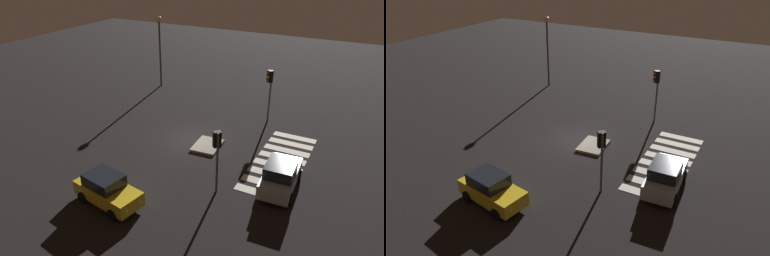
{
  "view_description": "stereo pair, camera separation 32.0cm",
  "coord_description": "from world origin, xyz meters",
  "views": [
    {
      "loc": [
        -21.43,
        -11.42,
        12.9
      ],
      "look_at": [
        0.0,
        0.0,
        1.0
      ],
      "focal_mm": 34.16,
      "sensor_mm": 36.0,
      "label": 1
    },
    {
      "loc": [
        -21.27,
        -11.7,
        12.9
      ],
      "look_at": [
        0.0,
        0.0,
        1.0
      ],
      "focal_mm": 34.16,
      "sensor_mm": 36.0,
      "label": 2
    }
  ],
  "objects": [
    {
      "name": "street_lamp",
      "position": [
        9.32,
        8.63,
        4.87
      ],
      "size": [
        0.56,
        0.56,
        7.07
      ],
      "color": "#47474C",
      "rests_on": "ground"
    },
    {
      "name": "car_yellow",
      "position": [
        -8.89,
        0.62,
        0.87
      ],
      "size": [
        2.43,
        4.26,
        1.77
      ],
      "rotation": [
        0.0,
        0.0,
        -1.74
      ],
      "color": "gold",
      "rests_on": "ground"
    },
    {
      "name": "traffic_island",
      "position": [
        -0.38,
        -1.48,
        0.09
      ],
      "size": [
        2.53,
        1.98,
        0.18
      ],
      "color": "gray",
      "rests_on": "ground"
    },
    {
      "name": "car_silver",
      "position": [
        -2.99,
        -7.52,
        0.91
      ],
      "size": [
        4.33,
        2.17,
        1.85
      ],
      "rotation": [
        0.0,
        0.0,
        0.05
      ],
      "color": "#9EA0A5",
      "rests_on": "ground"
    },
    {
      "name": "traffic_light_east",
      "position": [
        5.79,
        -3.9,
        3.34
      ],
      "size": [
        0.53,
        0.54,
        4.41
      ],
      "rotation": [
        0.0,
        0.0,
        2.55
      ],
      "color": "#47474C",
      "rests_on": "ground"
    },
    {
      "name": "traffic_light_south",
      "position": [
        -4.95,
        -4.23,
        2.95
      ],
      "size": [
        0.53,
        0.54,
        3.89
      ],
      "rotation": [
        0.0,
        0.0,
        0.71
      ],
      "color": "#47474C",
      "rests_on": "ground"
    },
    {
      "name": "ground_plane",
      "position": [
        0.0,
        0.0,
        0.0
      ],
      "size": [
        80.0,
        80.0,
        0.0
      ],
      "primitive_type": "plane",
      "color": "black"
    },
    {
      "name": "crosswalk_near",
      "position": [
        0.0,
        -6.73,
        0.01
      ],
      "size": [
        8.75,
        3.2,
        0.02
      ],
      "color": "silver",
      "rests_on": "ground"
    }
  ]
}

